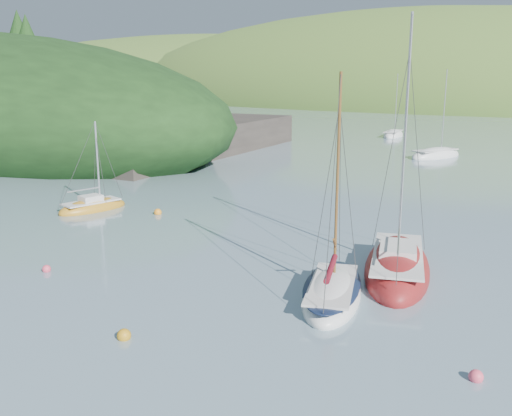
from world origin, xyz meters
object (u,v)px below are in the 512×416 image
Objects in this scene: daysailer_white at (332,293)px; distant_sloop_c at (393,135)px; sloop_red at (397,269)px; sailboat_yellow at (93,208)px; distant_sloop_a at (436,156)px.

distant_sloop_c is at bearing 88.05° from daysailer_white.
sloop_red is at bearing 54.74° from daysailer_white.
sailboat_yellow is at bearing -98.58° from distant_sloop_c.
sloop_red is 60.62m from distant_sloop_c.
sloop_red reaches higher than daysailer_white.
distant_sloop_a is (-11.13, 42.54, -0.04)m from daysailer_white.
distant_sloop_c is (-23.78, 59.81, -0.05)m from daysailer_white.
daysailer_white is at bearing -56.21° from distant_sloop_a.
distant_sloop_c is (-2.89, 55.90, 0.01)m from sailboat_yellow.
sailboat_yellow is at bearing 145.77° from daysailer_white.
sloop_red reaches higher than sailboat_yellow.
sloop_red is at bearing -53.32° from distant_sloop_a.
sloop_red reaches higher than distant_sloop_a.
sloop_red is 1.23× the size of distant_sloop_a.
daysailer_white reaches higher than distant_sloop_c.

